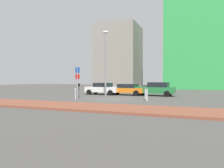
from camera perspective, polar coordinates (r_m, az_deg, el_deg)
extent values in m
plane|color=#4C4947|center=(20.05, -0.67, -4.08)|extent=(120.00, 120.00, 0.00)
cube|color=brown|center=(14.25, -10.55, -5.93)|extent=(40.00, 3.46, 0.14)
cube|color=white|center=(25.98, -2.56, -1.48)|extent=(4.29, 1.90, 0.64)
cube|color=black|center=(25.95, -2.50, -0.23)|extent=(2.05, 1.66, 0.49)
cylinder|color=black|center=(25.92, -6.25, -2.21)|extent=(0.65, 0.25, 0.64)
cylinder|color=black|center=(27.42, -4.45, -2.03)|extent=(0.65, 0.25, 0.64)
cylinder|color=black|center=(24.61, -0.45, -2.38)|extent=(0.65, 0.25, 0.64)
cylinder|color=black|center=(26.18, 1.09, -2.17)|extent=(0.65, 0.25, 0.64)
cube|color=orange|center=(25.21, 3.92, -1.67)|extent=(4.67, 2.16, 0.55)
cube|color=black|center=(25.12, 4.34, -0.52)|extent=(2.27, 1.84, 0.46)
cylinder|color=black|center=(25.01, -0.15, -2.32)|extent=(0.65, 0.27, 0.64)
cylinder|color=black|center=(26.67, 1.55, -2.11)|extent=(0.65, 0.27, 0.64)
cylinder|color=black|center=(23.83, 6.57, -2.50)|extent=(0.65, 0.27, 0.64)
cylinder|color=black|center=(25.57, 7.90, -2.26)|extent=(0.65, 0.27, 0.64)
cube|color=#237238|center=(24.41, 11.52, -1.62)|extent=(4.59, 1.99, 0.69)
cube|color=black|center=(24.30, 12.56, -0.18)|extent=(2.26, 1.74, 0.54)
cylinder|color=black|center=(23.97, 7.47, -2.48)|extent=(0.65, 0.25, 0.64)
cylinder|color=black|center=(25.66, 8.61, -2.25)|extent=(0.65, 0.25, 0.64)
cylinder|color=black|center=(23.27, 14.72, -2.61)|extent=(0.65, 0.25, 0.64)
cylinder|color=black|center=(25.01, 15.39, -2.36)|extent=(0.65, 0.25, 0.64)
cylinder|color=gray|center=(20.77, -9.38, 0.34)|extent=(0.10, 0.10, 3.09)
cube|color=#1447B7|center=(20.80, -9.39, 3.76)|extent=(0.54, 0.18, 0.55)
cylinder|color=red|center=(20.78, -9.39, 2.03)|extent=(0.59, 0.18, 0.60)
cylinder|color=#4C4C51|center=(21.70, -8.99, -2.15)|extent=(0.08, 0.08, 1.17)
cube|color=black|center=(21.67, -9.00, -0.23)|extent=(0.18, 0.14, 0.28)
cylinder|color=gray|center=(23.29, -1.79, 5.21)|extent=(0.20, 0.20, 6.97)
ellipsoid|color=silver|center=(23.83, -1.80, 13.96)|extent=(0.70, 0.36, 0.30)
cylinder|color=#B7B7BC|center=(20.30, 9.10, -2.66)|extent=(0.17, 0.17, 0.97)
cylinder|color=#B7B7BC|center=(18.24, 9.45, -2.96)|extent=(0.18, 0.18, 1.05)
cylinder|color=#B7B7BC|center=(19.67, -9.93, -2.61)|extent=(0.12, 0.12, 1.09)
cube|color=green|center=(50.15, 23.84, 13.67)|extent=(15.37, 13.81, 25.63)
cube|color=gray|center=(56.01, 1.87, 7.47)|extent=(10.60, 10.09, 16.08)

